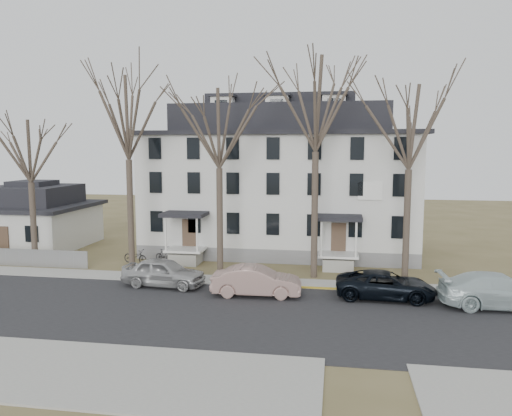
% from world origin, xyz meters
% --- Properties ---
extents(ground, '(120.00, 120.00, 0.00)m').
position_xyz_m(ground, '(0.00, 0.00, 0.00)').
color(ground, brown).
rests_on(ground, ground).
extents(main_road, '(120.00, 10.00, 0.04)m').
position_xyz_m(main_road, '(0.00, 2.00, 0.00)').
color(main_road, '#27272A').
rests_on(main_road, ground).
extents(far_sidewalk, '(120.00, 2.00, 0.08)m').
position_xyz_m(far_sidewalk, '(0.00, 8.00, 0.00)').
color(far_sidewalk, '#A09F97').
rests_on(far_sidewalk, ground).
extents(near_sidewalk_left, '(20.00, 5.00, 0.08)m').
position_xyz_m(near_sidewalk_left, '(-8.00, -5.00, 0.00)').
color(near_sidewalk_left, '#A09F97').
rests_on(near_sidewalk_left, ground).
extents(yellow_curb, '(14.00, 0.25, 0.06)m').
position_xyz_m(yellow_curb, '(5.00, 7.10, 0.00)').
color(yellow_curb, gold).
rests_on(yellow_curb, ground).
extents(boarding_house, '(20.80, 12.36, 12.05)m').
position_xyz_m(boarding_house, '(-2.00, 17.95, 5.38)').
color(boarding_house, slate).
rests_on(boarding_house, ground).
extents(small_house, '(8.70, 8.70, 5.00)m').
position_xyz_m(small_house, '(-22.00, 16.00, 2.25)').
color(small_house, silver).
rests_on(small_house, ground).
extents(tree_far_left, '(8.40, 8.40, 13.72)m').
position_xyz_m(tree_far_left, '(-11.00, 9.80, 10.34)').
color(tree_far_left, '#473B31').
rests_on(tree_far_left, ground).
extents(tree_mid_left, '(7.80, 7.80, 12.74)m').
position_xyz_m(tree_mid_left, '(-5.00, 9.80, 9.60)').
color(tree_mid_left, '#473B31').
rests_on(tree_mid_left, ground).
extents(tree_center, '(9.00, 9.00, 14.70)m').
position_xyz_m(tree_center, '(1.00, 9.80, 11.08)').
color(tree_center, '#473B31').
rests_on(tree_center, ground).
extents(tree_mid_right, '(7.80, 7.80, 12.74)m').
position_xyz_m(tree_mid_right, '(6.50, 9.80, 9.60)').
color(tree_mid_right, '#473B31').
rests_on(tree_mid_right, ground).
extents(tree_bungalow, '(6.60, 6.60, 10.78)m').
position_xyz_m(tree_bungalow, '(-18.00, 9.80, 8.12)').
color(tree_bungalow, '#473B31').
rests_on(tree_bungalow, ground).
extents(car_silver, '(4.99, 2.40, 1.65)m').
position_xyz_m(car_silver, '(-7.51, 6.21, 0.82)').
color(car_silver, '#AFAFAF').
rests_on(car_silver, ground).
extents(car_tan, '(4.95, 1.94, 1.60)m').
position_xyz_m(car_tan, '(-1.91, 5.27, 0.80)').
color(car_tan, gray).
rests_on(car_tan, ground).
extents(car_navy, '(5.33, 2.62, 1.46)m').
position_xyz_m(car_navy, '(4.99, 5.86, 0.73)').
color(car_navy, black).
rests_on(car_navy, ground).
extents(car_white, '(6.05, 2.72, 1.72)m').
position_xyz_m(car_white, '(10.49, 5.19, 0.86)').
color(car_white, silver).
rests_on(car_white, ground).
extents(bicycle_left, '(2.00, 1.14, 1.00)m').
position_xyz_m(bicycle_left, '(-11.44, 11.41, 0.50)').
color(bicycle_left, black).
rests_on(bicycle_left, ground).
extents(bicycle_right, '(1.54, 0.83, 0.89)m').
position_xyz_m(bicycle_right, '(-9.61, 12.21, 0.45)').
color(bicycle_right, black).
rests_on(bicycle_right, ground).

